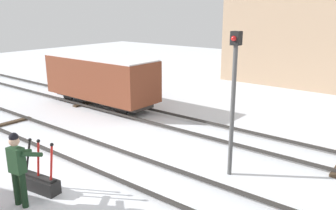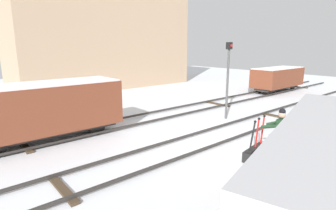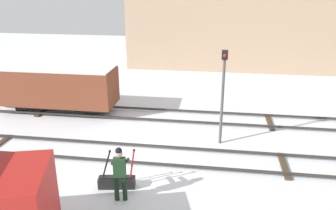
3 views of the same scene
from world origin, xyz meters
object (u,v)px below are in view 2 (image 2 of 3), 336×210
Objects in this scene: rail_worker at (280,132)px; freight_car_near_switch at (278,78)px; switch_lever_frame at (255,151)px; signal_post at (228,73)px; freight_car_far_end at (45,108)px.

rail_worker is 0.34× the size of freight_car_near_switch.
rail_worker is 15.16m from freight_car_near_switch.
switch_lever_frame is 0.27× the size of freight_car_near_switch.
rail_worker reaches higher than switch_lever_frame.
switch_lever_frame is at bearing -131.38° from signal_post.
rail_worker is at bearing -124.36° from signal_post.
freight_car_far_end reaches higher than rail_worker.
freight_car_far_end is at bearing 118.76° from switch_lever_frame.
freight_car_far_end is (-5.30, 7.12, 0.33)m from rail_worker.
freight_car_near_switch is (13.39, 7.12, 0.14)m from rail_worker.
signal_post is at bearing 46.86° from rail_worker.
signal_post is (3.44, 3.90, 2.21)m from switch_lever_frame.
freight_car_near_switch reaches higher than switch_lever_frame.
freight_car_near_switch is (13.71, 6.47, 0.96)m from switch_lever_frame.
freight_car_far_end is at bearing 117.86° from rail_worker.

